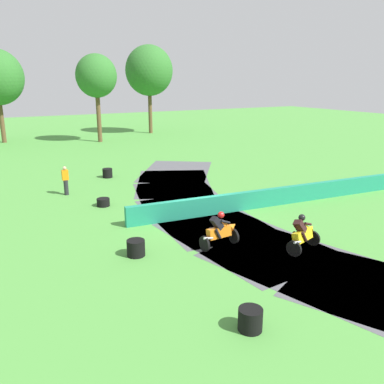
% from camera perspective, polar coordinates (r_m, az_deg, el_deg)
% --- Properties ---
extents(ground_plane, '(120.00, 120.00, 0.00)m').
position_cam_1_polar(ground_plane, '(19.09, 1.06, -3.43)').
color(ground_plane, '#4C933D').
extents(track_asphalt, '(9.71, 27.09, 0.01)m').
position_cam_1_polar(track_asphalt, '(19.61, 4.27, -2.94)').
color(track_asphalt, '#515156').
rests_on(track_asphalt, ground).
extents(safety_barrier, '(16.69, 1.67, 0.90)m').
position_cam_1_polar(safety_barrier, '(21.34, 12.80, -0.49)').
color(safety_barrier, '#1E8466').
rests_on(safety_barrier, ground).
extents(motorcycle_lead_orange, '(1.68, 0.78, 1.42)m').
position_cam_1_polar(motorcycle_lead_orange, '(15.53, 4.06, -5.44)').
color(motorcycle_lead_orange, black).
rests_on(motorcycle_lead_orange, ground).
extents(motorcycle_chase_yellow, '(1.68, 1.13, 1.43)m').
position_cam_1_polar(motorcycle_chase_yellow, '(15.80, 15.50, -5.68)').
color(motorcycle_chase_yellow, black).
rests_on(motorcycle_chase_yellow, ground).
extents(tire_stack_near, '(0.64, 0.64, 0.60)m').
position_cam_1_polar(tire_stack_near, '(27.07, -11.89, 2.65)').
color(tire_stack_near, black).
rests_on(tire_stack_near, ground).
extents(tire_stack_mid_a, '(0.65, 0.65, 0.40)m').
position_cam_1_polar(tire_stack_mid_a, '(21.01, -12.47, -1.43)').
color(tire_stack_mid_a, black).
rests_on(tire_stack_mid_a, ground).
extents(tire_stack_mid_b, '(0.67, 0.67, 0.60)m').
position_cam_1_polar(tire_stack_mid_b, '(14.99, -7.96, -7.86)').
color(tire_stack_mid_b, black).
rests_on(tire_stack_mid_b, ground).
extents(tire_stack_far, '(0.64, 0.64, 0.60)m').
position_cam_1_polar(tire_stack_far, '(10.94, 8.27, -17.44)').
color(tire_stack_far, black).
rests_on(tire_stack_far, ground).
extents(track_marshal, '(0.34, 0.24, 1.63)m').
position_cam_1_polar(track_marshal, '(23.44, -17.49, 1.55)').
color(track_marshal, '#232328').
rests_on(track_marshal, ground).
extents(tree_far_right, '(4.07, 4.07, 8.74)m').
position_cam_1_polar(tree_far_right, '(42.77, -13.42, 15.67)').
color(tree_far_right, brown).
rests_on(tree_far_right, ground).
extents(tree_behind_barrier, '(5.49, 5.49, 10.13)m').
position_cam_1_polar(tree_behind_barrier, '(48.98, -6.10, 16.73)').
color(tree_behind_barrier, brown).
rests_on(tree_behind_barrier, ground).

